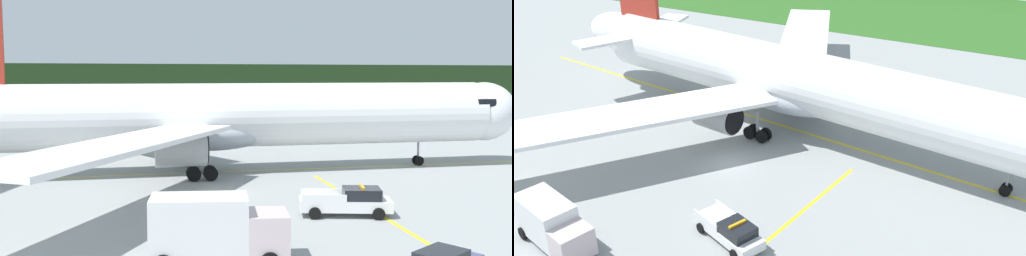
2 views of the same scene
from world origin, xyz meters
The scene contains 6 objects.
ground centered at (0.00, 0.00, 0.00)m, with size 320.00×320.00×0.00m, color #949897.
grass_verge centered at (0.00, 57.08, 0.02)m, with size 320.00×33.28×0.04m, color #2E6222.
taxiway_centerline_main centered at (3.69, 8.37, 0.00)m, with size 75.86×0.30×0.01m, color yellow.
airliner centered at (3.10, 8.46, 4.99)m, with size 58.12×50.04×15.06m.
ops_pickup_truck centered at (5.69, -9.24, 0.90)m, with size 6.04×3.97×1.94m.
catering_truck centered at (-4.62, -15.15, 1.73)m, with size 6.83×4.08×3.41m.
Camera 2 is at (23.29, -36.82, 24.55)m, focal length 40.82 mm.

